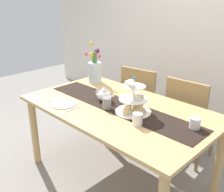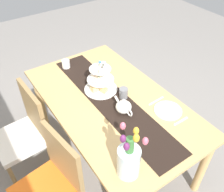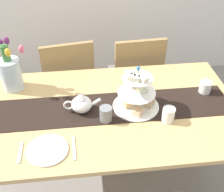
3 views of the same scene
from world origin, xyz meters
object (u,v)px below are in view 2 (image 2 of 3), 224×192
at_px(teapot, 124,106).
at_px(mug_grey, 123,93).
at_px(fork_left, 181,121).
at_px(tiered_cake_stand, 100,81).
at_px(cream_jug, 66,64).
at_px(knife_left, 156,101).
at_px(mug_white_text, 104,71).
at_px(dining_table, 111,108).
at_px(tulip_vase, 129,159).
at_px(chair_right, 25,131).
at_px(dinner_plate_left, 168,110).
at_px(chair_left, 53,182).

xyz_separation_m(teapot, mug_grey, (0.14, -0.10, -0.01)).
relative_size(teapot, fork_left, 1.59).
distance_m(tiered_cake_stand, cream_jug, 0.51).
bearing_deg(knife_left, mug_white_text, 15.63).
relative_size(cream_jug, knife_left, 0.50).
relative_size(dining_table, tiered_cake_stand, 5.55).
bearing_deg(mug_white_text, tulip_vase, 155.22).
bearing_deg(knife_left, tiered_cake_stand, 37.80).
distance_m(chair_right, dinner_plate_left, 1.25).
relative_size(cream_jug, fork_left, 0.57).
relative_size(fork_left, mug_grey, 1.58).
xyz_separation_m(chair_left, cream_jug, (0.96, -0.61, 0.28)).
bearing_deg(knife_left, tulip_vase, 123.99).
bearing_deg(dining_table, chair_right, 66.53).
bearing_deg(mug_white_text, fork_left, -169.48).
bearing_deg(dining_table, chair_left, 112.07).
bearing_deg(mug_grey, chair_left, 107.27).
bearing_deg(mug_grey, fork_left, -157.04).
bearing_deg(tiered_cake_stand, mug_grey, -152.69).
relative_size(dining_table, teapot, 7.08).
bearing_deg(fork_left, mug_grey, 22.96).
xyz_separation_m(tulip_vase, mug_grey, (0.61, -0.41, -0.09)).
bearing_deg(cream_jug, chair_right, 120.57).
xyz_separation_m(dining_table, fork_left, (-0.52, -0.31, 0.10)).
bearing_deg(cream_jug, chair_left, 147.48).
distance_m(tulip_vase, dinner_plate_left, 0.69).
bearing_deg(fork_left, dinner_plate_left, 0.00).
distance_m(tulip_vase, mug_white_text, 1.09).
relative_size(chair_right, dinner_plate_left, 3.96).
height_order(tiered_cake_stand, mug_grey, tiered_cake_stand).
relative_size(dining_table, fork_left, 11.25).
distance_m(tiered_cake_stand, dinner_plate_left, 0.64).
xyz_separation_m(teapot, tulip_vase, (-0.47, 0.31, 0.08)).
xyz_separation_m(teapot, knife_left, (-0.05, -0.31, -0.06)).
bearing_deg(tiered_cake_stand, dinner_plate_left, -150.29).
bearing_deg(mug_grey, knife_left, -133.63).
height_order(dining_table, tiered_cake_stand, tiered_cake_stand).
distance_m(dinner_plate_left, knife_left, 0.15).
height_order(cream_jug, knife_left, cream_jug).
xyz_separation_m(cream_jug, mug_white_text, (-0.33, -0.25, 0.01)).
bearing_deg(tiered_cake_stand, cream_jug, 11.17).
bearing_deg(chair_right, mug_white_text, -87.93).
height_order(teapot, cream_jug, teapot).
height_order(dining_table, fork_left, fork_left).
bearing_deg(chair_left, tiered_cake_stand, -56.98).
height_order(knife_left, mug_white_text, mug_white_text).
relative_size(teapot, mug_white_text, 2.51).
xyz_separation_m(dining_table, chair_left, (-0.29, 0.71, -0.14)).
height_order(dinner_plate_left, mug_white_text, mug_white_text).
bearing_deg(cream_jug, dinner_plate_left, -158.54).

